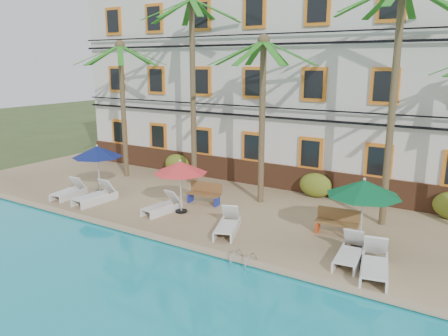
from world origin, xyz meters
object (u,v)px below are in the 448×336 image
Objects in this scene: umbrella_green at (364,188)px; lounger_c at (162,206)px; palm_a at (122,89)px; bench_left at (204,193)px; lounger_b at (96,196)px; lounger_e at (350,253)px; umbrella_blue at (97,152)px; lounger_a at (69,191)px; palm_b at (193,67)px; umbrella_red at (180,168)px; lounger_d at (228,225)px; palm_c at (263,95)px; bench_right at (337,221)px; lounger_f at (375,264)px; palm_d at (395,72)px; pool_ladder at (244,263)px.

lounger_c is (-7.75, -0.73, -1.76)m from umbrella_green.
palm_a is at bearing 167.95° from umbrella_green.
palm_a is 7.64m from bench_left.
lounger_b is 11.09m from lounger_e.
umbrella_blue is 2.17m from lounger_a.
palm_b is 6.85m from lounger_c.
umbrella_red is at bearing -96.46° from bench_left.
lounger_d is (4.61, -4.39, -5.44)m from palm_b.
lounger_e is at bearing -18.74° from bench_left.
palm_c reaches higher than lounger_e.
bench_right is at bearing -9.58° from palm_a.
lounger_b is 11.93m from lounger_f.
palm_c is 4.54m from umbrella_red.
palm_a is 7.32m from umbrella_red.
umbrella_green reaches higher than lounger_b.
lounger_b is at bearing -171.20° from lounger_c.
umbrella_blue is 1.25× the size of lounger_c.
lounger_e is 0.95m from lounger_f.
umbrella_red reaches higher than lounger_f.
lounger_c is at bearing 172.63° from lounger_d.
bench_left is at bearing 138.17° from lounger_d.
lounger_f is at bearing -27.77° from lounger_e.
umbrella_green is 2.54m from lounger_f.
lounger_b is at bearing -168.75° from bench_right.
lounger_f reaches higher than bench_right.
lounger_a is 13.57m from lounger_f.
umbrella_blue is (-12.17, -2.76, -3.66)m from palm_d.
bench_right is at bearing 117.84° from lounger_e.
palm_c is at bearing 32.64° from lounger_b.
umbrella_blue reaches higher than lounger_c.
lounger_f is 8.33m from bench_left.
lounger_f reaches higher than lounger_a.
palm_a reaches higher than lounger_a.
umbrella_red reaches higher than lounger_d.
palm_a is at bearing 155.67° from lounger_d.
lounger_b is 1.32× the size of bench_left.
bench_right is (12.15, -2.05, -4.14)m from palm_a.
pool_ladder is at bearing -47.32° from lounger_d.
bench_right reaches higher than lounger_d.
palm_c is 6.23m from umbrella_green.
lounger_b is at bearing -160.88° from palm_d.
lounger_f is at bearing -52.13° from bench_right.
lounger_f reaches higher than lounger_b.
palm_a is 3.08× the size of umbrella_blue.
umbrella_red is 0.92× the size of umbrella_green.
umbrella_red is 1.76m from lounger_c.
umbrella_blue is at bearing 172.23° from lounger_d.
palm_c is 3.85× the size of lounger_c.
lounger_e is (12.06, -1.10, -1.66)m from umbrella_blue.
umbrella_blue is at bearing -167.22° from palm_d.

